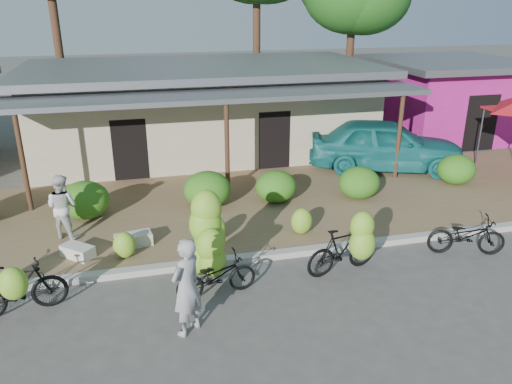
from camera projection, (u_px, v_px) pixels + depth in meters
ground at (288, 308)px, 9.72m from camera, size 100.00×100.00×0.00m
sidewalk at (235, 208)px, 14.22m from camera, size 60.00×6.00×0.12m
curb at (262, 256)px, 11.50m from camera, size 60.00×0.25×0.15m
shop_main at (203, 108)px, 18.98m from camera, size 13.00×8.50×3.35m
shop_pink at (446, 97)px, 21.42m from camera, size 6.00×6.00×3.25m
hedge_1 at (85, 200)px, 13.24m from camera, size 1.31×1.18×1.02m
hedge_2 at (207, 190)px, 13.95m from camera, size 1.33×1.20×1.04m
hedge_3 at (276, 186)px, 14.34m from camera, size 1.19×1.07×0.93m
hedge_4 at (359, 183)px, 14.59m from camera, size 1.22×1.10×0.95m
hedge_5 at (456, 170)px, 15.73m from camera, size 1.21×1.09×0.95m
bike_left at (17, 288)px, 9.28m from camera, size 1.84×1.26×1.32m
bike_center at (211, 251)px, 10.11m from camera, size 1.72×1.25×2.09m
bike_right at (347, 247)px, 10.64m from camera, size 1.83×1.30×1.67m
bike_far_right at (466, 236)px, 11.62m from camera, size 1.88×1.14×0.93m
loose_banana_a at (124, 245)px, 11.25m from camera, size 0.50×0.43×0.63m
loose_banana_b at (216, 228)px, 12.06m from camera, size 0.51×0.43×0.63m
loose_banana_c at (302, 221)px, 12.40m from camera, size 0.54×0.46×0.68m
sack_near at (134, 240)px, 11.86m from camera, size 0.91×0.54×0.30m
sack_far at (78, 251)px, 11.34m from camera, size 0.81×0.78×0.28m
vendor at (187, 287)px, 8.70m from camera, size 0.80×0.78×1.86m
bystander at (62, 206)px, 12.08m from camera, size 0.99×0.92×1.61m
teal_van at (385, 144)px, 16.96m from camera, size 5.52×3.74×1.74m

